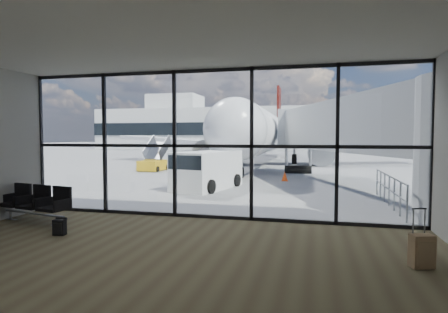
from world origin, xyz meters
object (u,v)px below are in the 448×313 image
at_px(suitcase, 422,251).
at_px(mobile_stairs, 154,164).
at_px(backpack, 59,227).
at_px(service_van, 207,170).
at_px(belt_loader, 202,161).
at_px(seating_row, 37,202).
at_px(airliner, 266,133).

bearing_deg(suitcase, mobile_stairs, 109.48).
bearing_deg(suitcase, backpack, 159.32).
xyz_separation_m(service_van, mobile_stairs, (-6.55, 8.47, -0.41)).
relative_size(backpack, service_van, 0.10).
bearing_deg(belt_loader, suitcase, -67.51).
bearing_deg(service_van, seating_row, -96.74).
bearing_deg(belt_loader, service_van, -76.52).
height_order(suitcase, service_van, service_van).
bearing_deg(suitcase, airliner, 85.41).
xyz_separation_m(service_van, belt_loader, (-3.80, 11.60, -0.37)).
bearing_deg(airliner, belt_loader, -121.42).
xyz_separation_m(seating_row, backpack, (1.62, -1.16, -0.38)).
relative_size(service_van, mobile_stairs, 1.46).
xyz_separation_m(suitcase, belt_loader, (-10.77, 21.00, 0.20)).
xyz_separation_m(backpack, suitcase, (8.18, -0.44, 0.13)).
bearing_deg(seating_row, suitcase, 2.11).
relative_size(seating_row, backpack, 5.50).
bearing_deg(belt_loader, backpack, -87.49).
bearing_deg(backpack, service_van, 74.67).
bearing_deg(service_van, suitcase, -40.25).
relative_size(seating_row, suitcase, 2.14).
xyz_separation_m(airliner, belt_loader, (-4.23, -7.23, -2.28)).
bearing_deg(suitcase, seating_row, 153.16).
bearing_deg(service_van, backpack, -84.49).
bearing_deg(airliner, suitcase, -78.03).
height_order(backpack, mobile_stairs, mobile_stairs).
xyz_separation_m(seating_row, service_van, (2.84, 7.81, 0.32)).
height_order(backpack, belt_loader, belt_loader).
xyz_separation_m(airliner, service_van, (-0.44, -18.83, -1.91)).
height_order(seating_row, airliner, airliner).
bearing_deg(mobile_stairs, service_van, -51.85).
height_order(belt_loader, mobile_stairs, mobile_stairs).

